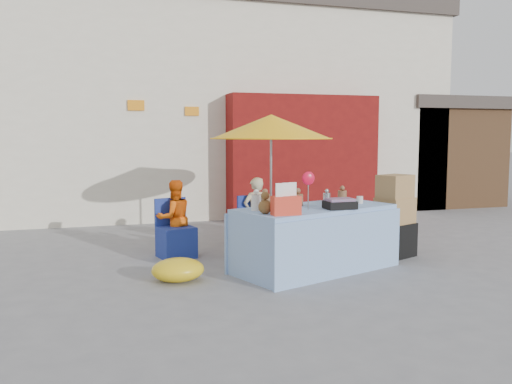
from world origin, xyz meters
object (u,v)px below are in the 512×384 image
object	(u,v)px
vendor_beige	(256,214)
box_stack	(394,219)
chair_left	(176,240)
umbrella	(271,127)
market_table	(315,238)
chair_right	(258,235)
vendor_orange	(174,218)

from	to	relation	value
vendor_beige	box_stack	world-z (taller)	box_stack
chair_left	umbrella	bearing A→B (deg)	-2.95
market_table	chair_right	world-z (taller)	market_table
umbrella	box_stack	distance (m)	2.33
chair_left	vendor_orange	xyz separation A→B (m)	(0.00, 0.13, 0.30)
umbrella	vendor_beige	bearing A→B (deg)	-153.43
chair_left	vendor_beige	size ratio (longest dim) A/B	0.75
market_table	vendor_beige	size ratio (longest dim) A/B	2.12
umbrella	box_stack	xyz separation A→B (m)	(1.51, -1.17, -1.34)
chair_right	vendor_beige	world-z (taller)	vendor_beige
chair_left	market_table	bearing A→B (deg)	-51.39
chair_right	box_stack	world-z (taller)	box_stack
vendor_beige	umbrella	distance (m)	1.37
chair_left	vendor_beige	xyz separation A→B (m)	(1.25, 0.13, 0.31)
market_table	vendor_orange	world-z (taller)	market_table
chair_right	vendor_beige	xyz separation A→B (m)	(0.00, 0.13, 0.31)
box_stack	chair_left	bearing A→B (deg)	163.91
chair_right	umbrella	size ratio (longest dim) A/B	0.41
vendor_beige	vendor_orange	bearing A→B (deg)	-13.33
vendor_orange	umbrella	distance (m)	2.05
chair_right	chair_left	bearing A→B (deg)	166.67
vendor_orange	umbrella	size ratio (longest dim) A/B	0.53
vendor_orange	box_stack	size ratio (longest dim) A/B	0.93
market_table	chair_left	distance (m)	2.08
vendor_beige	market_table	bearing A→B (deg)	91.64
chair_right	umbrella	world-z (taller)	umbrella
chair_left	umbrella	xyz separation A→B (m)	(1.55, 0.28, 1.64)
market_table	umbrella	bearing A→B (deg)	73.06
vendor_beige	box_stack	distance (m)	2.08
market_table	chair_right	size ratio (longest dim) A/B	2.82
market_table	vendor_orange	size ratio (longest dim) A/B	2.14
chair_left	chair_right	size ratio (longest dim) A/B	1.00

